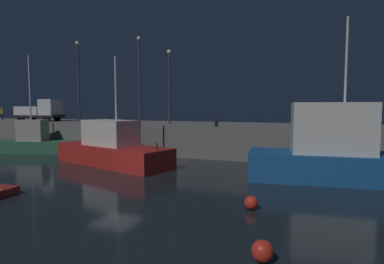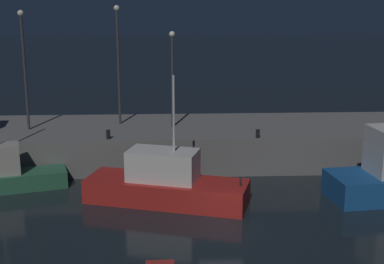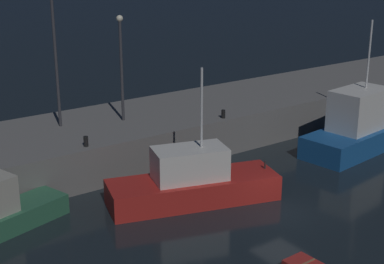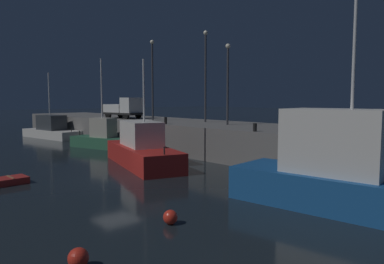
# 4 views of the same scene
# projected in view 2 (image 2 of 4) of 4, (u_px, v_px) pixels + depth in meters

# --- Properties ---
(ground_plane) EXTENTS (320.00, 320.00, 0.00)m
(ground_plane) POSITION_uv_depth(u_px,v_px,m) (223.00, 229.00, 29.66)
(ground_plane) COLOR black
(pier_quay) EXTENTS (79.73, 8.90, 2.67)m
(pier_quay) POSITION_uv_depth(u_px,v_px,m) (206.00, 142.00, 42.27)
(pier_quay) COLOR slate
(pier_quay) RESTS_ON ground
(fishing_boat_blue) EXTENTS (10.34, 5.81, 7.89)m
(fishing_boat_blue) POSITION_uv_depth(u_px,v_px,m) (166.00, 184.00, 33.26)
(fishing_boat_blue) COLOR red
(fishing_boat_blue) RESTS_ON ground
(fishing_boat_white) EXTENTS (8.19, 4.21, 9.02)m
(fishing_boat_white) POSITION_uv_depth(u_px,v_px,m) (3.00, 175.00, 35.47)
(fishing_boat_white) COLOR #2D6647
(fishing_boat_white) RESTS_ON ground
(lamp_post_west) EXTENTS (0.44, 0.44, 8.73)m
(lamp_post_west) POSITION_uv_depth(u_px,v_px,m) (24.00, 62.00, 39.55)
(lamp_post_west) COLOR #38383D
(lamp_post_west) RESTS_ON pier_quay
(lamp_post_east) EXTENTS (0.44, 0.44, 9.04)m
(lamp_post_east) POSITION_uv_depth(u_px,v_px,m) (118.00, 57.00, 41.37)
(lamp_post_east) COLOR #38383D
(lamp_post_east) RESTS_ON pier_quay
(lamp_post_central) EXTENTS (0.44, 0.44, 7.20)m
(lamp_post_central) POSITION_uv_depth(u_px,v_px,m) (172.00, 71.00, 40.56)
(lamp_post_central) COLOR #38383D
(lamp_post_central) RESTS_ON pier_quay
(bollard_west) EXTENTS (0.28, 0.28, 0.59)m
(bollard_west) POSITION_uv_depth(u_px,v_px,m) (258.00, 134.00, 38.23)
(bollard_west) COLOR black
(bollard_west) RESTS_ON pier_quay
(bollard_central) EXTENTS (0.28, 0.28, 0.64)m
(bollard_central) POSITION_uv_depth(u_px,v_px,m) (108.00, 134.00, 37.92)
(bollard_central) COLOR black
(bollard_central) RESTS_ON pier_quay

